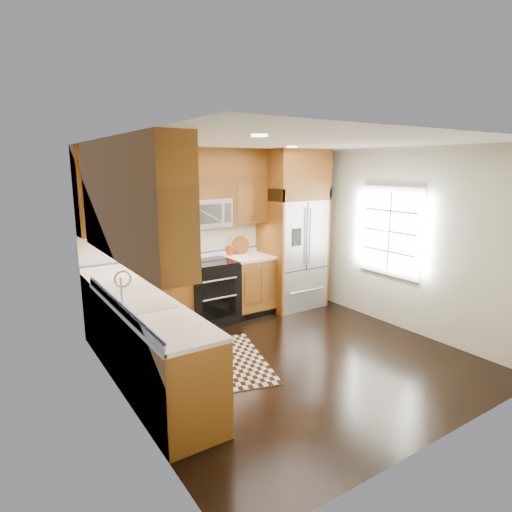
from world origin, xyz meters
TOP-DOWN VIEW (x-y plane):
  - ground at (0.00, 0.00)m, footprint 4.00×4.00m
  - wall_back at (0.00, 2.00)m, footprint 4.00×0.02m
  - wall_left at (-2.00, 0.00)m, footprint 0.02×4.00m
  - wall_right at (2.00, 0.00)m, footprint 0.02×4.00m
  - window at (1.98, 0.20)m, footprint 0.04×1.10m
  - base_cabinets at (-1.23, 0.90)m, footprint 2.85×3.00m
  - countertop at (-1.09, 1.01)m, footprint 2.86×3.01m
  - upper_cabinets at (-1.15, 1.09)m, footprint 2.85×3.00m
  - range at (-0.25, 1.67)m, footprint 0.76×0.67m
  - microwave at (-0.25, 1.80)m, footprint 0.76×0.40m
  - refrigerator at (1.30, 1.63)m, footprint 0.98×0.75m
  - sink_faucet at (-1.73, 0.23)m, footprint 0.54×0.44m
  - rug at (-0.70, 0.35)m, footprint 1.25×1.67m
  - knife_block at (-0.69, 1.85)m, footprint 0.13×0.15m
  - utensil_crock at (0.27, 1.94)m, footprint 0.12×0.12m
  - cutting_board at (0.47, 1.94)m, footprint 0.35×0.35m

SIDE VIEW (x-z plane):
  - ground at x=0.00m, z-range 0.00..0.00m
  - rug at x=-0.70m, z-range 0.00..0.01m
  - base_cabinets at x=-1.23m, z-range 0.00..0.90m
  - range at x=-0.25m, z-range 0.00..0.94m
  - countertop at x=-1.09m, z-range 0.90..0.94m
  - cutting_board at x=0.47m, z-range 0.94..0.96m
  - sink_faucet at x=-1.73m, z-range 0.81..1.18m
  - knife_block at x=-0.69m, z-range 0.92..1.16m
  - utensil_crock at x=0.27m, z-range 0.89..1.20m
  - wall_back at x=0.00m, z-range 0.00..2.60m
  - wall_left at x=-2.00m, z-range 0.00..2.60m
  - wall_right at x=2.00m, z-range 0.00..2.60m
  - refrigerator at x=1.30m, z-range 0.00..2.60m
  - window at x=1.98m, z-range 0.75..2.05m
  - microwave at x=-0.25m, z-range 1.45..1.87m
  - upper_cabinets at x=-1.15m, z-range 1.45..2.60m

